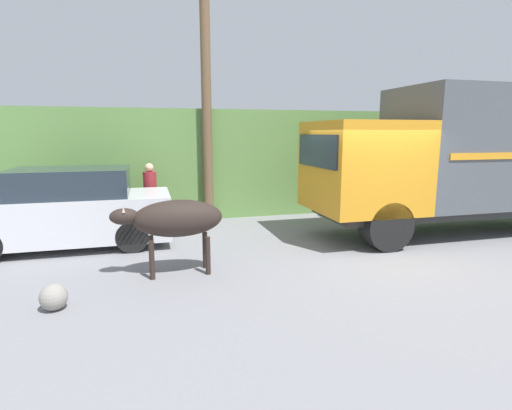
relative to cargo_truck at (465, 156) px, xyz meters
name	(u,v)px	position (x,y,z in m)	size (l,w,h in m)	color
ground_plane	(371,249)	(-2.92, -0.79, -1.90)	(60.00, 60.00, 0.00)	gray
hillside_embankment	(273,157)	(-2.92, 6.12, -0.35)	(32.00, 6.02, 3.09)	#608C47
cargo_truck	(465,156)	(0.00, 0.00, 0.00)	(7.32, 2.33, 3.49)	#2D2D2D
brown_cow	(175,219)	(-7.02, -1.22, -0.92)	(1.88, 0.64, 1.31)	#2D231E
parked_suv	(69,210)	(-9.12, 1.12, -1.08)	(4.29, 1.83, 1.70)	silver
pedestrian_on_hill	(150,192)	(-7.40, 2.57, -0.98)	(0.34, 0.34, 1.67)	#38332D
utility_pole	(206,89)	(-5.84, 2.90, 1.69)	(0.90, 0.26, 6.99)	brown
roadside_rock	(54,297)	(-8.79, -2.26, -1.71)	(0.38, 0.38, 0.38)	gray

